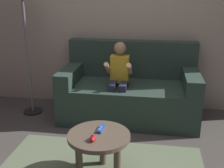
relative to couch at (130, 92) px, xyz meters
name	(u,v)px	position (x,y,z in m)	size (l,w,h in m)	color
wall_back	(126,11)	(-0.10, 0.39, 0.94)	(4.67, 0.05, 2.50)	#B2A38E
couch	(130,92)	(0.00, 0.00, 0.00)	(1.61, 0.80, 0.90)	#2D4238
person_seated_on_couch	(119,78)	(-0.11, -0.18, 0.23)	(0.30, 0.36, 0.94)	#282D47
coffee_table	(99,142)	(-0.13, -1.23, 0.00)	(0.52, 0.52, 0.38)	brown
game_remote_blue_near_edge	(101,129)	(-0.13, -1.16, 0.08)	(0.05, 0.14, 0.03)	blue
nunchuk_red	(93,138)	(-0.16, -1.34, 0.09)	(0.05, 0.09, 0.05)	red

